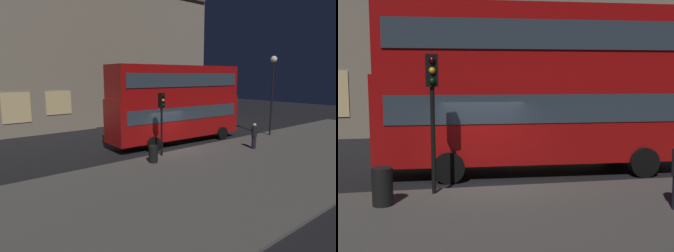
{
  "view_description": "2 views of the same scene",
  "coord_description": "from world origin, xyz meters",
  "views": [
    {
      "loc": [
        -12.27,
        -14.78,
        4.83
      ],
      "look_at": [
        0.33,
        0.65,
        1.49
      ],
      "focal_mm": 32.11,
      "sensor_mm": 36.0,
      "label": 1
    },
    {
      "loc": [
        -1.68,
        -12.41,
        3.28
      ],
      "look_at": [
        0.76,
        0.63,
        1.71
      ],
      "focal_mm": 45.33,
      "sensor_mm": 36.0,
      "label": 2
    }
  ],
  "objects": [
    {
      "name": "street_lamp",
      "position": [
        9.08,
        -1.59,
        4.6
      ],
      "size": [
        0.5,
        0.5,
        6.22
      ],
      "color": "black",
      "rests_on": "sidewalk_slab"
    },
    {
      "name": "pedestrian",
      "position": [
        4.17,
        -3.51,
        0.98
      ],
      "size": [
        0.35,
        0.35,
        1.68
      ],
      "rotation": [
        0.0,
        0.0,
        4.12
      ],
      "color": "black",
      "rests_on": "sidewalk_slab"
    },
    {
      "name": "building_plain_facade",
      "position": [
        6.89,
        15.97,
        8.51
      ],
      "size": [
        15.0,
        9.99,
        17.02
      ],
      "color": "gray",
      "rests_on": "ground"
    },
    {
      "name": "double_decker_bus",
      "position": [
        1.83,
        1.51,
        3.08
      ],
      "size": [
        10.49,
        3.12,
        5.53
      ],
      "rotation": [
        0.0,
        0.0,
        -0.05
      ],
      "color": "#9E0C0C",
      "rests_on": "ground"
    },
    {
      "name": "litter_bin",
      "position": [
        -2.79,
        -1.89,
        0.59
      ],
      "size": [
        0.51,
        0.51,
        0.94
      ],
      "primitive_type": "cylinder",
      "color": "black",
      "rests_on": "sidewalk_slab"
    },
    {
      "name": "sidewalk_slab",
      "position": [
        0.0,
        -5.55,
        0.06
      ],
      "size": [
        44.0,
        9.94,
        0.12
      ],
      "primitive_type": "cube",
      "color": "#4C4944",
      "rests_on": "ground"
    },
    {
      "name": "ground_plane",
      "position": [
        0.0,
        0.0,
        0.0
      ],
      "size": [
        80.0,
        80.0,
        0.0
      ],
      "primitive_type": "plane",
      "color": "black"
    },
    {
      "name": "traffic_light_near_kerb",
      "position": [
        -1.53,
        -1.05,
        2.81
      ],
      "size": [
        0.33,
        0.37,
        3.73
      ],
      "rotation": [
        0.0,
        0.0,
        0.05
      ],
      "color": "black",
      "rests_on": "sidewalk_slab"
    }
  ]
}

